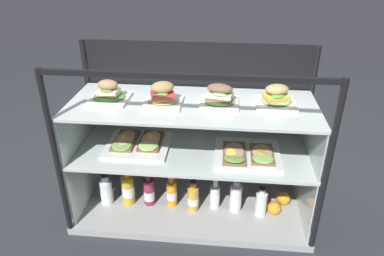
{
  "coord_description": "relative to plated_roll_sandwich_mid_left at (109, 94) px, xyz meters",
  "views": [
    {
      "loc": [
        0.16,
        -1.63,
        1.41
      ],
      "look_at": [
        0.0,
        0.0,
        0.55
      ],
      "focal_mm": 33.44,
      "sensor_mm": 36.0,
      "label": 1
    }
  ],
  "objects": [
    {
      "name": "plated_roll_sandwich_mid_left",
      "position": [
        0.0,
        0.0,
        0.0
      ],
      "size": [
        0.19,
        0.19,
        0.11
      ],
      "color": "white",
      "rests_on": "shelf_upper_glass"
    },
    {
      "name": "plated_roll_sandwich_near_right_corner",
      "position": [
        0.84,
        0.03,
        0.0
      ],
      "size": [
        0.2,
        0.2,
        0.11
      ],
      "color": "white",
      "rests_on": "shelf_upper_glass"
    },
    {
      "name": "shelf_lower_glass",
      "position": [
        0.42,
        -0.0,
        -0.32
      ],
      "size": [
        1.25,
        0.48,
        0.01
      ],
      "primitive_type": "cube",
      "color": "silver",
      "rests_on": "riser_lower_tier"
    },
    {
      "name": "shelf_upper_glass",
      "position": [
        0.42,
        -0.0,
        -0.04
      ],
      "size": [
        1.25,
        0.48,
        0.01
      ],
      "primitive_type": "cube",
      "color": "silver",
      "rests_on": "riser_upper_tier"
    },
    {
      "name": "plated_roll_sandwich_left_of_center",
      "position": [
        0.28,
        -0.02,
        0.01
      ],
      "size": [
        0.19,
        0.19,
        0.12
      ],
      "color": "white",
      "rests_on": "shelf_upper_glass"
    },
    {
      "name": "case_base_deck",
      "position": [
        0.42,
        -0.0,
        -0.7
      ],
      "size": [
        1.3,
        0.53,
        0.04
      ],
      "primitive_type": "cube",
      "color": "#A3A5A4",
      "rests_on": "ground"
    },
    {
      "name": "juice_bottle_front_left_end",
      "position": [
        0.43,
        -0.04,
        -0.6
      ],
      "size": [
        0.06,
        0.06,
        0.2
      ],
      "color": "gold",
      "rests_on": "case_base_deck"
    },
    {
      "name": "orange_fruit_beside_bottles",
      "position": [
        0.89,
        -0.02,
        -0.64
      ],
      "size": [
        0.07,
        0.07,
        0.07
      ],
      "primitive_type": "sphere",
      "color": "orange",
      "rests_on": "case_base_deck"
    },
    {
      "name": "ground_plane",
      "position": [
        0.42,
        -0.0,
        -0.73
      ],
      "size": [
        6.0,
        6.0,
        0.02
      ],
      "primitive_type": "cube",
      "color": "#2B2D32",
      "rests_on": "ground"
    },
    {
      "name": "plated_roll_sandwich_mid_right",
      "position": [
        0.56,
        0.01,
        0.0
      ],
      "size": [
        0.19,
        0.19,
        0.11
      ],
      "color": "white",
      "rests_on": "shelf_upper_glass"
    },
    {
      "name": "orange_fruit_near_left_post",
      "position": [
        0.95,
        0.06,
        -0.64
      ],
      "size": [
        0.08,
        0.08,
        0.08
      ],
      "primitive_type": "sphere",
      "color": "orange",
      "rests_on": "case_base_deck"
    },
    {
      "name": "open_sandwich_tray_mid_right",
      "position": [
        0.13,
        0.02,
        -0.29
      ],
      "size": [
        0.34,
        0.31,
        0.06
      ],
      "color": "white",
      "rests_on": "shelf_lower_glass"
    },
    {
      "name": "juice_bottle_front_right_end",
      "position": [
        0.05,
        -0.01,
        -0.58
      ],
      "size": [
        0.07,
        0.07,
        0.24
      ],
      "color": "gold",
      "rests_on": "case_base_deck"
    },
    {
      "name": "juice_bottle_front_fourth",
      "position": [
        0.18,
        -0.01,
        -0.6
      ],
      "size": [
        0.06,
        0.06,
        0.22
      ],
      "color": "#8E2245",
      "rests_on": "case_base_deck"
    },
    {
      "name": "open_sandwich_tray_near_left_corner",
      "position": [
        0.72,
        -0.04,
        -0.29
      ],
      "size": [
        0.34,
        0.32,
        0.06
      ],
      "color": "white",
      "rests_on": "shelf_lower_glass"
    },
    {
      "name": "juice_bottle_tucked_behind",
      "position": [
        0.67,
        -0.02,
        -0.6
      ],
      "size": [
        0.07,
        0.07,
        0.21
      ],
      "color": "white",
      "rests_on": "case_base_deck"
    },
    {
      "name": "case_frame",
      "position": [
        0.42,
        0.17,
        -0.22
      ],
      "size": [
        1.3,
        0.53,
        0.93
      ],
      "color": "black",
      "rests_on": "ground"
    },
    {
      "name": "juice_bottle_near_post",
      "position": [
        -0.07,
        -0.02,
        -0.6
      ],
      "size": [
        0.07,
        0.07,
        0.2
      ],
      "color": "white",
      "rests_on": "case_base_deck"
    },
    {
      "name": "riser_upper_tier",
      "position": [
        0.42,
        -0.0,
        -0.18
      ],
      "size": [
        1.24,
        0.47,
        0.26
      ],
      "color": "silver",
      "rests_on": "shelf_lower_glass"
    },
    {
      "name": "riser_lower_tier",
      "position": [
        0.42,
        -0.0,
        -0.5
      ],
      "size": [
        1.24,
        0.47,
        0.36
      ],
      "color": "silver",
      "rests_on": "case_base_deck"
    },
    {
      "name": "juice_bottle_front_second",
      "position": [
        0.56,
        -0.0,
        -0.6
      ],
      "size": [
        0.06,
        0.06,
        0.2
      ],
      "color": "silver",
      "rests_on": "case_base_deck"
    },
    {
      "name": "juice_bottle_front_middle",
      "position": [
        0.31,
        -0.01,
        -0.6
      ],
      "size": [
        0.06,
        0.06,
        0.21
      ],
      "color": "orange",
      "rests_on": "case_base_deck"
    },
    {
      "name": "juice_bottle_back_left",
      "position": [
        0.81,
        -0.04,
        -0.61
      ],
      "size": [
        0.06,
        0.06,
        0.18
      ],
      "color": "white",
      "rests_on": "case_base_deck"
    }
  ]
}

